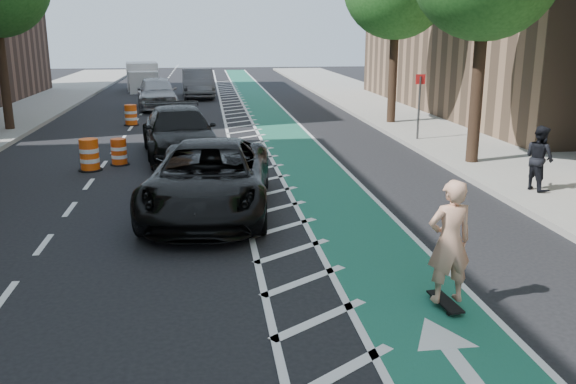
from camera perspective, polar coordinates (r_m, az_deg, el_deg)
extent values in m
plane|color=black|center=(10.02, -7.07, -8.72)|extent=(120.00, 120.00, 0.00)
cube|color=#19593F|center=(19.82, 1.25, 3.30)|extent=(2.00, 90.00, 0.01)
cube|color=silver|center=(19.65, -3.08, 3.17)|extent=(1.40, 90.00, 0.01)
cube|color=gray|center=(21.76, 18.46, 3.76)|extent=(5.00, 90.00, 0.15)
cube|color=gray|center=(20.81, 12.37, 3.72)|extent=(0.12, 90.00, 0.16)
cylinder|color=#382619|center=(19.00, 17.21, 8.83)|extent=(0.36, 0.36, 4.40)
cylinder|color=#382619|center=(26.45, 9.96, 10.80)|extent=(0.36, 0.36, 4.40)
cylinder|color=#382619|center=(26.46, -25.34, 9.62)|extent=(0.36, 0.36, 4.40)
cylinder|color=#4C4C4C|center=(22.68, 12.14, 7.50)|extent=(0.08, 0.08, 2.40)
cube|color=red|center=(22.57, 12.29, 10.27)|extent=(0.35, 0.02, 0.35)
cube|color=black|center=(9.49, 14.49, -9.89)|extent=(0.30, 0.83, 0.03)
cylinder|color=black|center=(9.69, 13.30, -9.66)|extent=(0.04, 0.06, 0.06)
cylinder|color=black|center=(9.76, 14.19, -9.53)|extent=(0.04, 0.06, 0.06)
cylinder|color=black|center=(9.26, 14.76, -10.97)|extent=(0.04, 0.06, 0.06)
cylinder|color=black|center=(9.34, 15.69, -10.82)|extent=(0.04, 0.06, 0.06)
imported|color=tan|center=(9.14, 14.88, -4.51)|extent=(0.71, 0.50, 1.85)
imported|color=black|center=(13.74, -7.41, 1.30)|extent=(3.22, 5.94, 1.58)
imported|color=black|center=(20.03, -10.11, 5.48)|extent=(2.95, 5.71, 1.58)
imported|color=#A7A6AC|center=(33.00, -12.16, 9.09)|extent=(2.55, 5.12, 1.68)
imported|color=#505054|center=(38.14, -8.43, 10.02)|extent=(2.09, 5.26, 1.70)
imported|color=black|center=(16.21, 22.46, 2.96)|extent=(0.77, 0.90, 1.61)
cube|color=silver|center=(43.76, -13.49, 10.49)|extent=(2.41, 3.21, 1.85)
cube|color=silver|center=(41.56, -13.35, 9.96)|extent=(2.03, 1.71, 1.39)
cylinder|color=black|center=(41.20, -14.47, 9.33)|extent=(0.32, 0.67, 0.65)
cylinder|color=black|center=(41.25, -12.13, 9.48)|extent=(0.32, 0.67, 0.65)
cylinder|color=black|center=(44.52, -14.56, 9.71)|extent=(0.32, 0.67, 0.65)
cylinder|color=black|center=(44.58, -12.39, 9.85)|extent=(0.32, 0.67, 0.65)
cylinder|color=#F9530D|center=(18.75, -18.09, 3.33)|extent=(0.54, 0.54, 0.94)
cylinder|color=silver|center=(18.78, -18.05, 2.86)|extent=(0.55, 0.55, 0.13)
cylinder|color=silver|center=(18.73, -18.12, 3.73)|extent=(0.55, 0.55, 0.13)
cylinder|color=black|center=(18.84, -17.98, 1.99)|extent=(0.69, 0.69, 0.04)
cylinder|color=#DA440B|center=(19.31, -15.53, 3.64)|extent=(0.47, 0.47, 0.80)
cylinder|color=silver|center=(19.34, -15.50, 3.25)|extent=(0.47, 0.47, 0.11)
cylinder|color=silver|center=(19.29, -15.55, 3.98)|extent=(0.47, 0.47, 0.11)
cylinder|color=black|center=(19.39, -15.45, 2.53)|extent=(0.59, 0.59, 0.04)
cylinder|color=#FA520D|center=(27.36, -14.49, 6.99)|extent=(0.52, 0.52, 0.89)
cylinder|color=silver|center=(27.38, -14.47, 6.68)|extent=(0.53, 0.53, 0.12)
cylinder|color=silver|center=(27.34, -14.50, 7.25)|extent=(0.53, 0.53, 0.12)
cylinder|color=black|center=(27.41, -14.43, 6.10)|extent=(0.65, 0.65, 0.04)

